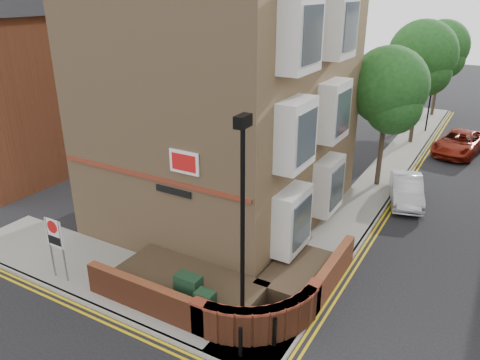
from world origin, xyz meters
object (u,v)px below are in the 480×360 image
lamppost (243,232)px  silver_car_near (406,190)px  utility_cabinet_large (189,293)px  zone_sign (55,238)px

lamppost → silver_car_near: 12.05m
lamppost → utility_cabinet_large: (-1.90, 0.10, -2.62)m
utility_cabinet_large → zone_sign: 4.86m
utility_cabinet_large → silver_car_near: 12.12m
lamppost → silver_car_near: (2.03, 11.56, -2.73)m
zone_sign → utility_cabinet_large: bearing=9.7°
lamppost → utility_cabinet_large: 3.24m
lamppost → zone_sign: size_ratio=2.86×
lamppost → zone_sign: 6.85m
lamppost → utility_cabinet_large: bearing=177.0°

